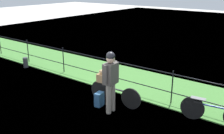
{
  "coord_description": "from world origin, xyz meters",
  "views": [
    {
      "loc": [
        5.02,
        -4.48,
        3.33
      ],
      "look_at": [
        0.49,
        1.43,
        0.9
      ],
      "focal_mm": 41.45,
      "sensor_mm": 36.0,
      "label": 1
    }
  ],
  "objects": [
    {
      "name": "terrier_dog",
      "position": [
        0.6,
        0.9,
        0.92
      ],
      "size": [
        0.32,
        0.16,
        0.18
      ],
      "color": "tan",
      "rests_on": "wooden_crate"
    },
    {
      "name": "backpack_on_paving",
      "position": [
        0.68,
        0.58,
        0.2
      ],
      "size": [
        0.22,
        0.3,
        0.4
      ],
      "primitive_type": "cube",
      "rotation": [
        0.0,
        0.0,
        1.73
      ],
      "color": "#28517A",
      "rests_on": "ground"
    },
    {
      "name": "wooden_crate",
      "position": [
        0.57,
        0.9,
        0.72
      ],
      "size": [
        0.34,
        0.27,
        0.24
      ],
      "primitive_type": "cube",
      "rotation": [
        0.0,
        0.0,
        0.08
      ],
      "color": "#A87F51",
      "rests_on": "bicycle_main"
    },
    {
      "name": "ground_plane",
      "position": [
        0.0,
        0.0,
        0.0
      ],
      "size": [
        60.0,
        60.0,
        0.0
      ],
      "primitive_type": "plane",
      "color": "beige"
    },
    {
      "name": "cyclist_person",
      "position": [
        1.16,
        0.49,
        1.0
      ],
      "size": [
        0.29,
        0.54,
        1.68
      ],
      "color": "gray",
      "rests_on": "ground"
    },
    {
      "name": "mooring_bollard",
      "position": [
        -4.01,
        1.43,
        0.21
      ],
      "size": [
        0.2,
        0.2,
        0.41
      ],
      "primitive_type": "cylinder",
      "color": "#38383D",
      "rests_on": "ground"
    },
    {
      "name": "bicycle_parked",
      "position": [
        3.53,
        1.52,
        0.32
      ],
      "size": [
        1.63,
        0.29,
        0.61
      ],
      "color": "black",
      "rests_on": "ground"
    },
    {
      "name": "grass_strip",
      "position": [
        0.0,
        2.79,
        0.01
      ],
      "size": [
        27.0,
        2.4,
        0.03
      ],
      "primitive_type": "cube",
      "color": "#478438",
      "rests_on": "ground"
    },
    {
      "name": "iron_fence",
      "position": [
        -0.0,
        1.93,
        0.59
      ],
      "size": [
        18.04,
        0.04,
        1.01
      ],
      "color": "black",
      "rests_on": "ground"
    },
    {
      "name": "harbor_water",
      "position": [
        0.0,
        12.59,
        0.0
      ],
      "size": [
        30.0,
        30.0,
        0.0
      ],
      "primitive_type": "plane",
      "color": "#60849E",
      "rests_on": "ground"
    },
    {
      "name": "bicycle_main",
      "position": [
        0.95,
        0.93,
        0.32
      ],
      "size": [
        1.65,
        0.21,
        0.6
      ],
      "color": "black",
      "rests_on": "ground"
    }
  ]
}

